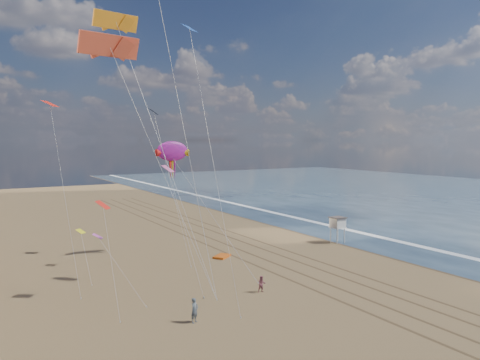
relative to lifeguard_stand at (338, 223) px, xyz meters
name	(u,v)px	position (x,y,z in m)	size (l,w,h in m)	color
ground	(421,328)	(-15.24, -25.85, -2.77)	(260.00, 260.00, 0.00)	brown
wet_sand	(296,224)	(3.76, 14.15, -2.77)	(260.00, 260.00, 0.00)	#42301E
foam	(316,222)	(7.96, 14.15, -2.77)	(260.00, 260.00, 0.00)	white
tracks	(245,247)	(-12.69, 4.15, -2.77)	(7.68, 120.00, 0.01)	brown
lifeguard_stand	(338,223)	(0.00, 0.00, 0.00)	(1.99, 1.99, 3.60)	silver
grounded_kite	(222,256)	(-17.97, 0.97, -2.65)	(2.26, 1.44, 0.26)	#DF5B12
show_kite	(172,152)	(-22.32, 5.80, 10.15)	(4.31, 8.50, 20.16)	#921686
kite_flyer_a	(195,310)	(-29.71, -15.97, -1.79)	(0.72, 0.47, 1.97)	#505C67
kite_flyer_b	(262,284)	(-21.11, -12.58, -1.98)	(0.77, 0.60, 1.59)	#9A4E59
small_kites	(122,141)	(-30.85, -1.55, 11.49)	(14.66, 16.13, 21.31)	blue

